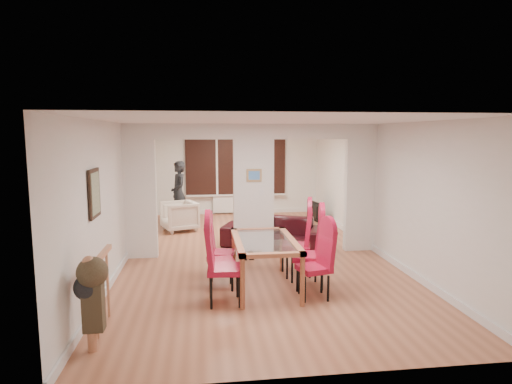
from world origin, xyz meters
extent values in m
cube|color=#A56142|center=(0.00, 0.00, 0.00)|extent=(5.00, 9.00, 0.01)
cube|color=white|center=(0.00, 0.00, 1.30)|extent=(5.00, 0.18, 2.60)
cube|color=black|center=(0.00, 4.44, 1.50)|extent=(3.00, 0.08, 1.80)
cube|color=white|center=(0.00, 4.40, 0.30)|extent=(1.40, 0.08, 0.50)
sphere|color=orange|center=(0.30, 3.30, 2.15)|extent=(0.36, 0.36, 0.36)
cube|color=gray|center=(-2.47, -2.40, 1.60)|extent=(0.04, 0.52, 0.67)
cube|color=#4C8CD8|center=(0.00, -0.10, 1.60)|extent=(0.30, 0.03, 0.25)
imported|color=black|center=(0.48, 0.49, 0.31)|extent=(2.30, 1.57, 0.63)
imported|color=beige|center=(-1.60, 2.29, 0.37)|extent=(1.02, 1.03, 0.74)
imported|color=black|center=(-1.63, 2.92, 0.85)|extent=(0.72, 0.58, 1.71)
imported|color=black|center=(2.00, 3.03, 0.27)|extent=(0.95, 0.30, 0.54)
cylinder|color=#143F19|center=(0.56, 2.30, 0.36)|extent=(0.07, 0.07, 0.26)
imported|color=black|center=(0.10, 2.51, 0.26)|extent=(0.22, 0.22, 0.05)
camera|label=1|loc=(-1.01, -8.38, 2.39)|focal=30.00mm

